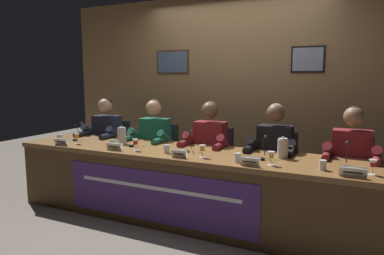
{
  "coord_description": "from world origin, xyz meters",
  "views": [
    {
      "loc": [
        1.57,
        -3.26,
        1.5
      ],
      "look_at": [
        0.0,
        0.0,
        0.98
      ],
      "focal_mm": 33.13,
      "sensor_mm": 36.0,
      "label": 1
    }
  ],
  "objects_px": {
    "water_cup_far_left": "(60,138)",
    "chair_far_right": "(350,182)",
    "chair_far_left": "(113,154)",
    "water_cup_far_right": "(323,166)",
    "microphone_far_left": "(77,134)",
    "panelist_left": "(151,141)",
    "juice_glass_far_left": "(77,136)",
    "juice_glass_right": "(271,156)",
    "microphone_far_right": "(346,159)",
    "water_pitcher_left_side": "(122,136)",
    "panelist_far_left": "(103,137)",
    "chair_left": "(160,160)",
    "juice_glass_far_right": "(373,164)",
    "nameplate_left": "(115,146)",
    "juice_glass_center": "(202,149)",
    "nameplate_far_left": "(61,142)",
    "water_cup_right": "(238,158)",
    "water_cup_center": "(167,149)",
    "panelist_center": "(207,146)",
    "panelist_right": "(273,152)",
    "microphone_center": "(188,144)",
    "microphone_right": "(263,151)",
    "chair_center": "(214,166)",
    "water_cup_left": "(113,144)",
    "juice_glass_left": "(135,143)",
    "water_pitcher_right_side": "(283,148)",
    "nameplate_center": "(179,154)",
    "chair_right": "(276,173)",
    "conference_table": "(187,174)",
    "nameplate_far_right": "(353,172)",
    "microphone_left": "(133,139)"
  },
  "relations": [
    {
      "from": "water_cup_far_left",
      "to": "chair_far_right",
      "type": "relative_size",
      "value": 0.09
    },
    {
      "from": "chair_far_left",
      "to": "water_cup_far_right",
      "type": "height_order",
      "value": "chair_far_left"
    },
    {
      "from": "microphone_far_left",
      "to": "panelist_left",
      "type": "height_order",
      "value": "panelist_left"
    },
    {
      "from": "juice_glass_far_left",
      "to": "juice_glass_right",
      "type": "xyz_separation_m",
      "value": [
        2.26,
        -0.03,
        0.0
      ]
    },
    {
      "from": "microphone_far_right",
      "to": "water_pitcher_left_side",
      "type": "height_order",
      "value": "microphone_far_right"
    },
    {
      "from": "water_cup_far_left",
      "to": "chair_far_right",
      "type": "xyz_separation_m",
      "value": [
        3.17,
        0.79,
        -0.34
      ]
    },
    {
      "from": "panelist_far_left",
      "to": "chair_left",
      "type": "xyz_separation_m",
      "value": [
        0.75,
        0.2,
        -0.28
      ]
    },
    {
      "from": "chair_far_left",
      "to": "juice_glass_far_right",
      "type": "xyz_separation_m",
      "value": [
        3.18,
        -0.8,
        0.38
      ]
    },
    {
      "from": "nameplate_left",
      "to": "juice_glass_center",
      "type": "relative_size",
      "value": 1.52
    },
    {
      "from": "chair_far_right",
      "to": "water_cup_far_right",
      "type": "distance_m",
      "value": 0.9
    },
    {
      "from": "nameplate_far_left",
      "to": "water_cup_right",
      "type": "xyz_separation_m",
      "value": [
        2.06,
        0.09,
        -0.0
      ]
    },
    {
      "from": "chair_far_right",
      "to": "water_cup_center",
      "type": "bearing_deg",
      "value": -154.82
    },
    {
      "from": "microphone_far_left",
      "to": "panelist_center",
      "type": "relative_size",
      "value": 0.18
    },
    {
      "from": "panelist_right",
      "to": "juice_glass_right",
      "type": "bearing_deg",
      "value": -78.9
    },
    {
      "from": "panelist_far_left",
      "to": "microphone_center",
      "type": "distance_m",
      "value": 1.54
    },
    {
      "from": "chair_left",
      "to": "panelist_center",
      "type": "height_order",
      "value": "panelist_center"
    },
    {
      "from": "microphone_far_left",
      "to": "juice_glass_far_right",
      "type": "height_order",
      "value": "microphone_far_left"
    },
    {
      "from": "panelist_left",
      "to": "water_pitcher_left_side",
      "type": "bearing_deg",
      "value": -112.83
    },
    {
      "from": "panelist_right",
      "to": "juice_glass_far_right",
      "type": "relative_size",
      "value": 9.89
    },
    {
      "from": "microphone_right",
      "to": "microphone_far_left",
      "type": "bearing_deg",
      "value": 179.68
    },
    {
      "from": "chair_left",
      "to": "chair_center",
      "type": "bearing_deg",
      "value": 0.0
    },
    {
      "from": "water_cup_left",
      "to": "panelist_center",
      "type": "height_order",
      "value": "panelist_center"
    },
    {
      "from": "juice_glass_center",
      "to": "microphone_right",
      "type": "relative_size",
      "value": 0.57
    },
    {
      "from": "microphone_far_right",
      "to": "water_pitcher_left_side",
      "type": "relative_size",
      "value": 1.03
    },
    {
      "from": "panelist_left",
      "to": "juice_glass_left",
      "type": "bearing_deg",
      "value": -72.31
    },
    {
      "from": "panelist_left",
      "to": "water_pitcher_right_side",
      "type": "height_order",
      "value": "panelist_left"
    },
    {
      "from": "chair_left",
      "to": "chair_center",
      "type": "relative_size",
      "value": 1.0
    },
    {
      "from": "nameplate_center",
      "to": "chair_right",
      "type": "xyz_separation_m",
      "value": [
        0.73,
        0.92,
        -0.34
      ]
    },
    {
      "from": "water_cup_right",
      "to": "panelist_right",
      "type": "bearing_deg",
      "value": 75.65
    },
    {
      "from": "microphone_center",
      "to": "juice_glass_right",
      "type": "relative_size",
      "value": 1.74
    },
    {
      "from": "conference_table",
      "to": "microphone_right",
      "type": "relative_size",
      "value": 18.79
    },
    {
      "from": "chair_left",
      "to": "water_cup_left",
      "type": "height_order",
      "value": "chair_left"
    },
    {
      "from": "juice_glass_right",
      "to": "panelist_left",
      "type": "bearing_deg",
      "value": 158.47
    },
    {
      "from": "nameplate_left",
      "to": "juice_glass_far_right",
      "type": "relative_size",
      "value": 1.52
    },
    {
      "from": "chair_left",
      "to": "water_cup_right",
      "type": "xyz_separation_m",
      "value": [
        1.34,
        -0.86,
        0.34
      ]
    },
    {
      "from": "conference_table",
      "to": "water_pitcher_left_side",
      "type": "distance_m",
      "value": 0.97
    },
    {
      "from": "water_cup_far_left",
      "to": "conference_table",
      "type": "bearing_deg",
      "value": 2.15
    },
    {
      "from": "water_cup_left",
      "to": "water_cup_center",
      "type": "relative_size",
      "value": 1.0
    },
    {
      "from": "water_pitcher_right_side",
      "to": "chair_far_right",
      "type": "bearing_deg",
      "value": 41.13
    },
    {
      "from": "chair_far_left",
      "to": "nameplate_left",
      "type": "bearing_deg",
      "value": -50.83
    },
    {
      "from": "panelist_center",
      "to": "chair_left",
      "type": "bearing_deg",
      "value": 165.17
    },
    {
      "from": "water_cup_far_left",
      "to": "chair_far_right",
      "type": "height_order",
      "value": "chair_far_right"
    },
    {
      "from": "nameplate_left",
      "to": "water_cup_far_right",
      "type": "relative_size",
      "value": 2.22
    },
    {
      "from": "water_cup_far_left",
      "to": "chair_left",
      "type": "distance_m",
      "value": 1.25
    },
    {
      "from": "nameplate_far_right",
      "to": "microphone_far_right",
      "type": "xyz_separation_m",
      "value": [
        -0.06,
        0.3,
        0.03
      ]
    },
    {
      "from": "chair_far_left",
      "to": "water_cup_far_left",
      "type": "distance_m",
      "value": 0.87
    },
    {
      "from": "chair_far_left",
      "to": "panelist_center",
      "type": "distance_m",
      "value": 1.54
    },
    {
      "from": "nameplate_left",
      "to": "water_cup_center",
      "type": "bearing_deg",
      "value": 10.81
    },
    {
      "from": "conference_table",
      "to": "microphone_left",
      "type": "xyz_separation_m",
      "value": [
        -0.71,
        0.09,
        0.29
      ]
    },
    {
      "from": "conference_table",
      "to": "water_pitcher_left_side",
      "type": "bearing_deg",
      "value": 170.81
    }
  ]
}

